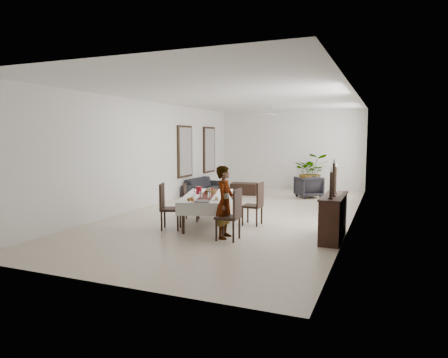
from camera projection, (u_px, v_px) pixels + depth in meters
floor at (242, 212)px, 11.31m from camera, size 6.00×12.00×0.00m
ceiling at (242, 97)px, 10.97m from camera, size 6.00×12.00×0.02m
wall_back at (290, 149)px, 16.66m from camera, size 6.00×0.02×3.20m
wall_front at (98, 174)px, 5.62m from camera, size 6.00×0.02×3.20m
wall_left at (150, 154)px, 12.27m from camera, size 0.02×12.00×3.20m
wall_right at (354, 158)px, 10.01m from camera, size 0.02×12.00×3.20m
dining_table_top at (208, 196)px, 9.70m from camera, size 1.57×2.42×0.05m
table_leg_fl at (183, 219)px, 8.72m from camera, size 0.08×0.08×0.65m
table_leg_fr at (220, 220)px, 8.65m from camera, size 0.08×0.08×0.65m
table_leg_bl at (197, 203)px, 10.83m from camera, size 0.08×0.08×0.65m
table_leg_br at (228, 204)px, 10.76m from camera, size 0.08×0.08×0.65m
tablecloth_top at (208, 195)px, 9.70m from camera, size 1.78×2.63×0.01m
tablecloth_drape_left at (185, 200)px, 9.76m from camera, size 0.74×2.30×0.28m
tablecloth_drape_right at (230, 201)px, 9.67m from camera, size 0.74×2.30×0.28m
tablecloth_drape_near at (201, 210)px, 8.52m from camera, size 1.05×0.34×0.28m
tablecloth_drape_far at (213, 194)px, 10.90m from camera, size 1.05×0.34×0.28m
table_runner at (208, 195)px, 9.70m from camera, size 1.02×2.32×0.00m
red_pitcher at (199, 190)px, 9.85m from camera, size 0.18×0.18×0.19m
pitcher_handle at (196, 190)px, 9.85m from camera, size 0.11×0.05×0.11m
wine_glass_near at (209, 195)px, 9.08m from camera, size 0.07×0.07×0.16m
wine_glass_mid at (201, 195)px, 9.19m from camera, size 0.07×0.07×0.16m
wine_glass_far at (210, 192)px, 9.73m from camera, size 0.07×0.07×0.16m
teacup_right at (217, 197)px, 9.12m from camera, size 0.08×0.08×0.06m
saucer_right at (217, 198)px, 9.12m from camera, size 0.14×0.14×0.01m
teacup_left at (194, 196)px, 9.39m from camera, size 0.08×0.08×0.06m
saucer_left at (194, 197)px, 9.40m from camera, size 0.14×0.14×0.01m
plate_near_right at (217, 200)px, 8.84m from camera, size 0.22×0.22×0.01m
bread_near_right at (217, 199)px, 8.84m from camera, size 0.08×0.08×0.08m
plate_near_left at (192, 199)px, 9.03m from camera, size 0.22×0.22×0.01m
plate_far_left at (199, 192)px, 10.23m from camera, size 0.22×0.22×0.01m
serving_tray at (202, 201)px, 8.72m from camera, size 0.34×0.34×0.02m
jam_jar_a at (193, 200)px, 8.71m from camera, size 0.06×0.06×0.07m
jam_jar_b at (189, 200)px, 8.77m from camera, size 0.06×0.06×0.07m
jam_jar_c at (192, 199)px, 8.86m from camera, size 0.06×0.06×0.07m
fruit_basket at (211, 192)px, 9.92m from camera, size 0.28×0.28×0.09m
fruit_red at (212, 189)px, 9.93m from camera, size 0.08×0.08×0.08m
fruit_green at (209, 189)px, 9.94m from camera, size 0.07×0.07×0.07m
chair_right_near_seat at (228, 217)px, 8.20m from camera, size 0.46×0.46×0.05m
chair_right_near_leg_fl at (233, 232)px, 7.98m from camera, size 0.05×0.05×0.45m
chair_right_near_leg_fr at (239, 228)px, 8.33m from camera, size 0.05×0.05×0.45m
chair_right_near_leg_bl at (216, 230)px, 8.12m from camera, size 0.05×0.05×0.45m
chair_right_near_leg_br at (223, 227)px, 8.46m from camera, size 0.05×0.05×0.45m
chair_right_near_back at (237, 203)px, 8.09m from camera, size 0.05×0.45×0.57m
chair_right_far_seat at (252, 206)px, 9.60m from camera, size 0.45×0.45×0.05m
chair_right_far_leg_fl at (257, 218)px, 9.39m from camera, size 0.05×0.05×0.43m
chair_right_far_leg_fr at (262, 215)px, 9.72m from camera, size 0.05×0.05×0.43m
chair_right_far_leg_bl at (243, 217)px, 9.54m from camera, size 0.05×0.05×0.43m
chair_right_far_leg_br at (248, 214)px, 9.87m from camera, size 0.05×0.05×0.43m
chair_right_far_back at (260, 194)px, 9.49m from camera, size 0.05×0.44×0.56m
chair_left_near_seat at (171, 209)px, 9.13m from camera, size 0.58×0.58×0.05m
chair_left_near_leg_fl at (165, 218)px, 9.35m from camera, size 0.06×0.06×0.44m
chair_left_near_leg_fr at (162, 221)px, 8.98m from camera, size 0.06×0.06×0.44m
chair_left_near_leg_bl at (180, 218)px, 9.33m from camera, size 0.06×0.06×0.44m
chair_left_near_leg_br at (178, 222)px, 8.97m from camera, size 0.06×0.06×0.44m
chair_left_near_back at (162, 196)px, 9.11m from camera, size 0.19×0.44×0.57m
chair_left_far_seat at (191, 204)px, 10.12m from camera, size 0.50×0.50×0.04m
chair_left_far_leg_fl at (186, 212)px, 10.31m from camera, size 0.05×0.05×0.39m
chair_left_far_leg_fr at (184, 214)px, 9.99m from camera, size 0.05×0.05×0.39m
chair_left_far_leg_bl at (199, 212)px, 10.29m from camera, size 0.05×0.05×0.39m
chair_left_far_leg_br at (197, 214)px, 9.97m from camera, size 0.05×0.05×0.39m
chair_left_far_back at (184, 194)px, 10.10m from camera, size 0.16×0.39×0.50m
woman at (225, 202)px, 8.33m from camera, size 0.39×0.57×1.52m
sideboard_body at (333, 218)px, 8.27m from camera, size 0.40×1.48×0.89m
sideboard_top at (334, 196)px, 8.22m from camera, size 0.43×1.54×0.03m
candlestick_near_base at (330, 198)px, 7.71m from camera, size 0.10×0.10×0.03m
candlestick_near_shaft at (331, 185)px, 7.69m from camera, size 0.05×0.05×0.49m
candlestick_near_candle at (331, 170)px, 7.66m from camera, size 0.04×0.04×0.08m
candlestick_mid_base at (333, 196)px, 8.08m from camera, size 0.10×0.10×0.03m
candlestick_mid_shaft at (333, 179)px, 8.04m from camera, size 0.05×0.05×0.64m
candlestick_mid_candle at (334, 161)px, 8.01m from camera, size 0.04×0.04×0.08m
candlestick_far_base at (335, 193)px, 8.44m from camera, size 0.10×0.10×0.03m
candlestick_far_shaft at (336, 180)px, 8.41m from camera, size 0.05×0.05×0.54m
candlestick_far_candle at (336, 165)px, 8.38m from camera, size 0.04×0.04×0.08m
sofa at (204, 186)px, 14.80m from camera, size 0.85×2.08×0.60m
armchair at (309, 187)px, 14.00m from camera, size 1.13×1.13×0.74m
coffee_table at (244, 189)px, 14.76m from camera, size 1.04×0.78×0.42m
potted_plant at (311, 172)px, 15.92m from camera, size 1.55×1.42×1.47m
mirror_frame_near at (185, 152)px, 14.28m from camera, size 0.06×1.05×1.85m
mirror_glass_near at (186, 152)px, 14.27m from camera, size 0.01×0.90×1.70m
mirror_frame_far at (209, 150)px, 16.21m from camera, size 0.06×1.05×1.85m
mirror_glass_far at (210, 150)px, 16.20m from camera, size 0.01×0.90×1.70m
fan_rod at (272, 108)px, 13.74m from camera, size 0.04×0.04×0.20m
fan_hub at (271, 114)px, 13.76m from camera, size 0.16×0.16×0.08m
fan_blade_n at (274, 115)px, 14.08m from camera, size 0.10×0.55×0.01m
fan_blade_s at (269, 114)px, 13.44m from camera, size 0.10×0.55×0.01m
fan_blade_e at (281, 114)px, 13.63m from camera, size 0.55×0.10×0.01m
fan_blade_w at (262, 114)px, 13.90m from camera, size 0.55×0.10×0.01m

